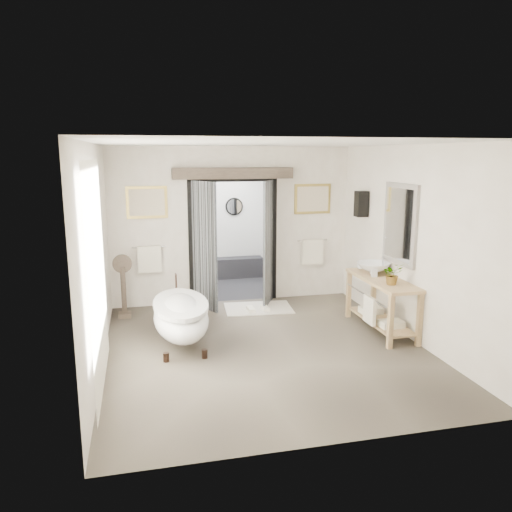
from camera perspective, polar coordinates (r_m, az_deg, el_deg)
The scene contains 13 objects.
ground_plane at distance 7.33m, azimuth 1.09°, elevation -10.55°, with size 5.00×5.00×0.00m, color #6A6051.
room_shell at distance 6.73m, azimuth 1.10°, elevation 3.87°, with size 4.52×5.02×2.91m.
shower_room at distance 10.86m, azimuth -4.08°, elevation 1.71°, with size 2.22×2.01×2.51m.
back_wall_dressing at distance 9.13m, azimuth -2.46°, elevation 4.03°, with size 3.82×0.77×2.52m.
clawfoot_tub at distance 7.46m, azimuth -8.58°, elevation -6.80°, with size 0.79×1.77×0.87m.
vanity at distance 8.12m, azimuth 14.04°, elevation -4.90°, with size 0.57×1.60×0.85m.
pedestal_mirror at distance 8.84m, azimuth -14.89°, elevation -3.82°, with size 0.33×0.21×1.10m.
rug at distance 9.13m, azimuth 0.27°, elevation -5.97°, with size 1.20×0.80×0.01m, color beige.
slippers at distance 9.00m, azimuth 0.22°, elevation -6.01°, with size 0.38×0.29×0.05m.
basin at distance 8.34m, azimuth 13.29°, elevation -1.34°, with size 0.53×0.53×0.18m, color white.
plant at distance 7.68m, azimuth 15.32°, elevation -2.00°, with size 0.29×0.25×0.32m, color gray.
soap_bottle_a at distance 8.12m, azimuth 13.37°, elevation -1.67°, with size 0.08×0.09×0.19m, color gray.
soap_bottle_b at distance 8.63m, azimuth 11.87°, elevation -0.92°, with size 0.13×0.13×0.16m, color gray.
Camera 1 is at (-1.68, -6.58, 2.76)m, focal length 35.00 mm.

